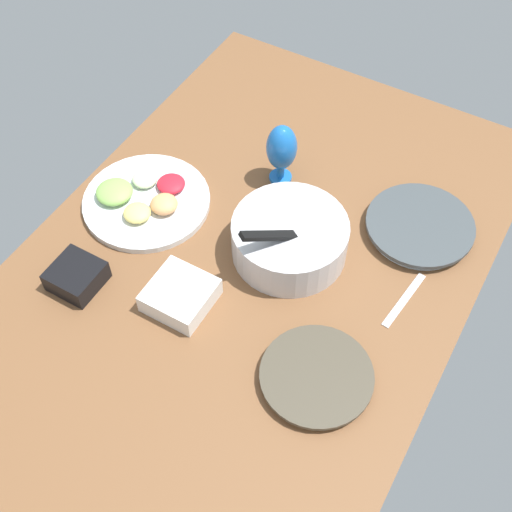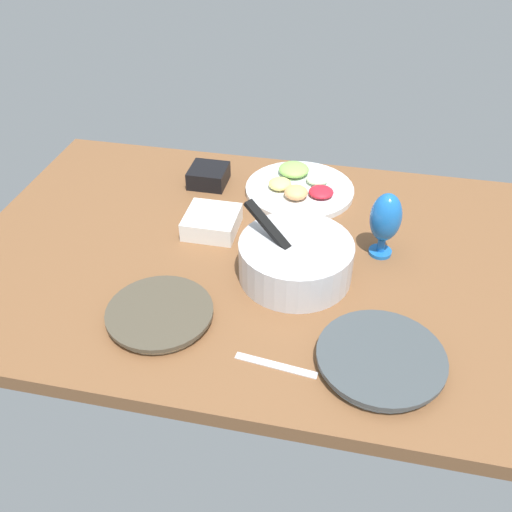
{
  "view_description": "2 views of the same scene",
  "coord_description": "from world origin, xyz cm",
  "px_view_note": "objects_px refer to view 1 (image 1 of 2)",
  "views": [
    {
      "loc": [
        84.57,
        51.38,
        133.93
      ],
      "look_at": [
        -0.43,
        2.39,
        4.57
      ],
      "focal_mm": 47.9,
      "sensor_mm": 36.0,
      "label": 1
    },
    {
      "loc": [
        -22.03,
        116.81,
        92.5
      ],
      "look_at": [
        1.26,
        6.97,
        4.57
      ],
      "focal_mm": 39.94,
      "sensor_mm": 36.0,
      "label": 2
    }
  ],
  "objects_px": {
    "fruit_platter": "(145,199)",
    "hurricane_glass_blue": "(282,149)",
    "dinner_plate_right": "(316,377)",
    "square_bowl_white": "(180,294)",
    "dinner_plate_left": "(420,227)",
    "mixing_bowl": "(290,238)",
    "square_bowl_black": "(76,275)"
  },
  "relations": [
    {
      "from": "fruit_platter",
      "to": "hurricane_glass_blue",
      "type": "relative_size",
      "value": 1.81
    },
    {
      "from": "dinner_plate_right",
      "to": "hurricane_glass_blue",
      "type": "height_order",
      "value": "hurricane_glass_blue"
    },
    {
      "from": "hurricane_glass_blue",
      "to": "square_bowl_white",
      "type": "distance_m",
      "value": 0.47
    },
    {
      "from": "dinner_plate_left",
      "to": "square_bowl_white",
      "type": "height_order",
      "value": "square_bowl_white"
    },
    {
      "from": "mixing_bowl",
      "to": "square_bowl_white",
      "type": "distance_m",
      "value": 0.3
    },
    {
      "from": "square_bowl_white",
      "to": "square_bowl_black",
      "type": "bearing_deg",
      "value": -72.19
    },
    {
      "from": "mixing_bowl",
      "to": "hurricane_glass_blue",
      "type": "xyz_separation_m",
      "value": [
        -0.21,
        -0.14,
        0.05
      ]
    },
    {
      "from": "fruit_platter",
      "to": "hurricane_glass_blue",
      "type": "bearing_deg",
      "value": 134.27
    },
    {
      "from": "dinner_plate_right",
      "to": "hurricane_glass_blue",
      "type": "xyz_separation_m",
      "value": [
        -0.49,
        -0.35,
        0.1
      ]
    },
    {
      "from": "hurricane_glass_blue",
      "to": "square_bowl_white",
      "type": "bearing_deg",
      "value": -1.4
    },
    {
      "from": "dinner_plate_left",
      "to": "mixing_bowl",
      "type": "bearing_deg",
      "value": -48.77
    },
    {
      "from": "dinner_plate_left",
      "to": "hurricane_glass_blue",
      "type": "height_order",
      "value": "hurricane_glass_blue"
    },
    {
      "from": "dinner_plate_right",
      "to": "square_bowl_white",
      "type": "distance_m",
      "value": 0.37
    },
    {
      "from": "hurricane_glass_blue",
      "to": "square_bowl_white",
      "type": "relative_size",
      "value": 1.28
    },
    {
      "from": "square_bowl_black",
      "to": "mixing_bowl",
      "type": "bearing_deg",
      "value": 130.57
    },
    {
      "from": "dinner_plate_right",
      "to": "mixing_bowl",
      "type": "height_order",
      "value": "mixing_bowl"
    },
    {
      "from": "mixing_bowl",
      "to": "hurricane_glass_blue",
      "type": "relative_size",
      "value": 1.55
    },
    {
      "from": "fruit_platter",
      "to": "square_bowl_white",
      "type": "height_order",
      "value": "fruit_platter"
    },
    {
      "from": "dinner_plate_left",
      "to": "mixing_bowl",
      "type": "height_order",
      "value": "mixing_bowl"
    },
    {
      "from": "dinner_plate_right",
      "to": "hurricane_glass_blue",
      "type": "distance_m",
      "value": 0.61
    },
    {
      "from": "fruit_platter",
      "to": "square_bowl_white",
      "type": "xyz_separation_m",
      "value": [
        0.21,
        0.25,
        0.01
      ]
    },
    {
      "from": "fruit_platter",
      "to": "square_bowl_white",
      "type": "bearing_deg",
      "value": 50.29
    },
    {
      "from": "dinner_plate_right",
      "to": "square_bowl_black",
      "type": "bearing_deg",
      "value": -84.87
    },
    {
      "from": "hurricane_glass_blue",
      "to": "square_bowl_black",
      "type": "height_order",
      "value": "hurricane_glass_blue"
    },
    {
      "from": "dinner_plate_right",
      "to": "fruit_platter",
      "type": "height_order",
      "value": "fruit_platter"
    },
    {
      "from": "square_bowl_white",
      "to": "dinner_plate_left",
      "type": "bearing_deg",
      "value": 139.98
    },
    {
      "from": "dinner_plate_right",
      "to": "square_bowl_white",
      "type": "relative_size",
      "value": 1.73
    },
    {
      "from": "dinner_plate_left",
      "to": "fruit_platter",
      "type": "relative_size",
      "value": 0.82
    },
    {
      "from": "fruit_platter",
      "to": "square_bowl_white",
      "type": "relative_size",
      "value": 2.32
    },
    {
      "from": "square_bowl_white",
      "to": "square_bowl_black",
      "type": "xyz_separation_m",
      "value": [
        0.08,
        -0.24,
        0.0
      ]
    },
    {
      "from": "fruit_platter",
      "to": "dinner_plate_left",
      "type": "bearing_deg",
      "value": 112.51
    },
    {
      "from": "fruit_platter",
      "to": "dinner_plate_right",
      "type": "bearing_deg",
      "value": 69.43
    }
  ]
}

